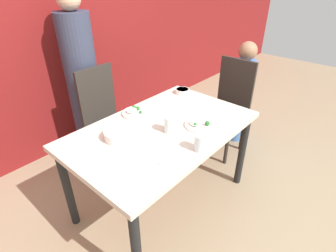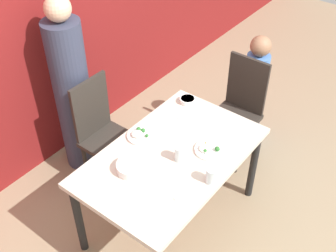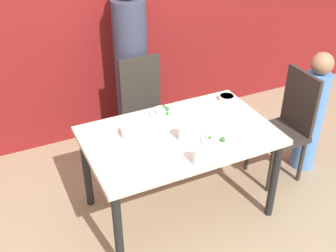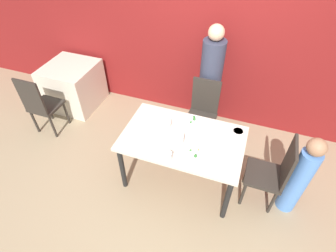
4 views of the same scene
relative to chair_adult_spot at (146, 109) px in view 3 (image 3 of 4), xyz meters
The scene contains 15 objects.
ground_plane 0.93m from the chair_adult_spot, 93.91° to the right, with size 10.00×10.00×0.00m, color #998466.
dining_table 0.79m from the chair_adult_spot, 93.91° to the right, with size 1.38×0.86×0.74m.
chair_adult_spot is the anchor object (origin of this frame).
chair_child_spot 1.23m from the chair_adult_spot, 37.20° to the right, with size 0.40×0.40×0.98m.
person_adult 0.40m from the chair_adult_spot, 90.00° to the left, with size 0.31×0.31×1.63m.
person_child 1.46m from the chair_adult_spot, 30.80° to the right, with size 0.21×0.21×1.12m.
bowl_curry 0.78m from the chair_adult_spot, 117.94° to the right, with size 0.21×0.21×0.06m.
plate_rice_adult 0.53m from the chair_adult_spot, 94.87° to the right, with size 0.22×0.22×0.05m.
plate_rice_child 1.01m from the chair_adult_spot, 81.73° to the right, with size 0.23×0.23×0.05m.
bowl_rice_small 0.76m from the chair_adult_spot, 43.62° to the right, with size 0.13×0.13×0.04m.
glass_water_tall 0.90m from the chair_adult_spot, 94.06° to the right, with size 0.08×0.08×0.12m.
glass_water_short 1.18m from the chair_adult_spot, 95.02° to the right, with size 0.08×0.08×0.11m.
napkin_folded 0.73m from the chair_adult_spot, 57.94° to the right, with size 0.14×0.14×0.01m.
fork_steel 1.14m from the chair_adult_spot, 105.31° to the right, with size 0.18×0.08×0.01m.
spoon_steel 0.67m from the chair_adult_spot, 73.74° to the right, with size 0.18×0.05×0.01m.
Camera 3 is at (-1.17, -2.26, 2.43)m, focal length 45.00 mm.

